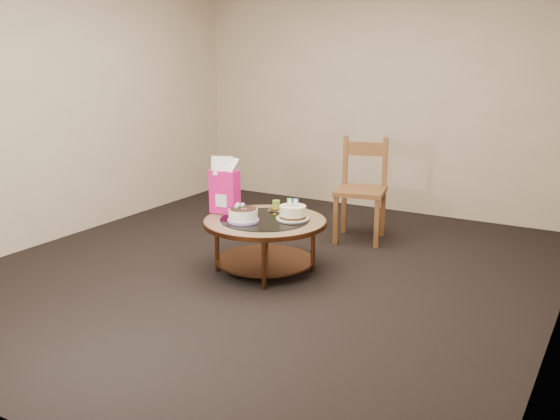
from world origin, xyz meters
The scene contains 8 objects.
ground centered at (0.00, 0.00, 0.00)m, with size 5.00×5.00×0.00m, color black.
room_walls centered at (0.00, 0.00, 1.54)m, with size 4.52×5.02×2.61m.
coffee_table centered at (0.00, 0.00, 0.38)m, with size 1.02×1.02×0.46m.
decorated_cake centered at (-0.11, -0.15, 0.51)m, with size 0.26×0.26×0.15m.
cream_cake centered at (0.20, 0.12, 0.51)m, with size 0.27×0.27×0.17m.
gift_bag centered at (-0.40, 0.01, 0.69)m, with size 0.25×0.19×0.47m.
pillar_candle centered at (-0.06, 0.29, 0.49)m, with size 0.13×0.13×0.10m.
dining_chair centered at (0.33, 1.26, 0.50)m, with size 0.54×0.54×0.99m.
Camera 1 is at (2.58, -4.22, 1.82)m, focal length 40.00 mm.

